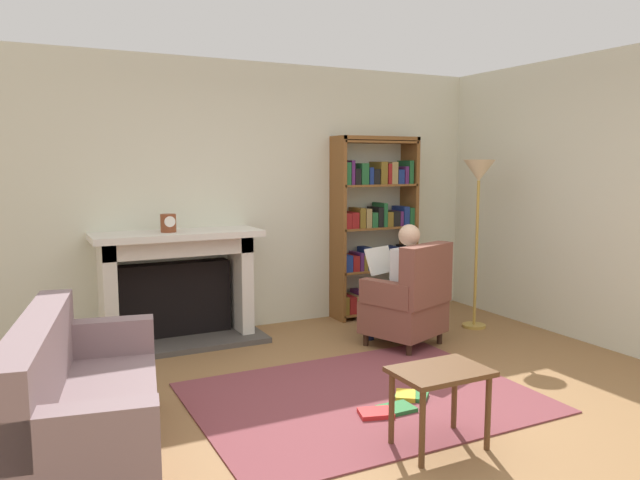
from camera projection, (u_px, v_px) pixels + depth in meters
name	position (u px, v px, depth m)	size (l,w,h in m)	color
ground	(386.00, 413.00, 4.14)	(14.00, 14.00, 0.00)	olive
back_wall	(252.00, 197.00, 6.22)	(5.60, 0.10, 2.70)	beige
side_wall_right	(539.00, 197.00, 6.25)	(0.10, 5.20, 2.70)	beige
area_rug	(363.00, 397.00, 4.40)	(2.40, 1.80, 0.01)	brown
fireplace	(177.00, 283.00, 5.72)	(1.57, 0.64, 1.07)	#4C4742
mantel_clock	(168.00, 223.00, 5.52)	(0.14, 0.14, 0.17)	brown
bookshelf	(375.00, 230.00, 6.68)	(0.96, 0.32, 1.98)	brown
armchair_reading	(410.00, 301.00, 5.60)	(0.82, 0.81, 0.97)	#331E14
seated_reader	(399.00, 279.00, 5.65)	(0.49, 0.59, 1.14)	silver
sofa_floral	(82.00, 411.00, 3.39)	(1.02, 1.80, 0.85)	gray
side_table	(440.00, 382.00, 3.60)	(0.56, 0.39, 0.49)	brown
scattered_books	(397.00, 404.00, 4.23)	(0.66, 0.39, 0.03)	#267233
floor_lamp	(479.00, 186.00, 6.12)	(0.32, 0.32, 1.73)	#B7933F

